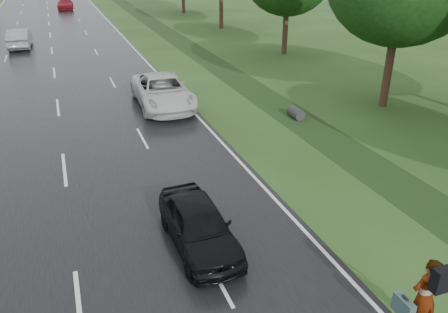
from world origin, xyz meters
TOP-DOWN VIEW (x-y plane):
  - ground at (0.00, 0.00)m, footprint 220.00×220.00m
  - road at (0.00, 45.00)m, footprint 14.00×180.00m
  - edge_stripe_east at (6.75, 45.00)m, footprint 0.12×180.00m
  - center_line at (0.00, 45.00)m, footprint 0.12×180.00m
  - drainage_ditch at (11.50, 18.71)m, footprint 2.20×120.00m
  - pedestrian at (7.17, -3.32)m, footprint 0.89×0.81m
  - white_pickup at (5.50, 14.18)m, footprint 2.90×6.07m
  - dark_sedan at (3.50, 1.46)m, footprint 1.70×4.09m
  - silver_sedan at (-2.50, 34.16)m, footprint 1.93×5.02m
  - far_car_red at (2.51, 61.64)m, footprint 2.49×5.28m

SIDE VIEW (x-z plane):
  - ground at x=0.00m, z-range 0.00..0.00m
  - road at x=0.00m, z-range 0.00..0.04m
  - drainage_ditch at x=11.50m, z-range -0.24..0.32m
  - edge_stripe_east at x=6.75m, z-range 0.04..0.05m
  - center_line at x=0.00m, z-range 0.04..0.05m
  - dark_sedan at x=3.50m, z-range 0.04..1.42m
  - far_car_red at x=2.51m, z-range 0.04..1.53m
  - silver_sedan at x=-2.50m, z-range 0.04..1.67m
  - white_pickup at x=5.50m, z-range 0.04..1.71m
  - pedestrian at x=7.17m, z-range 0.03..2.02m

